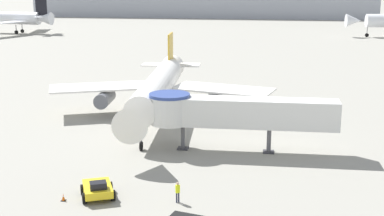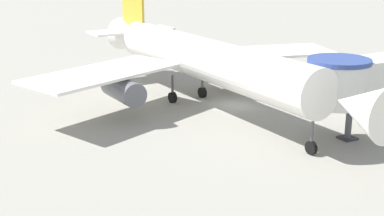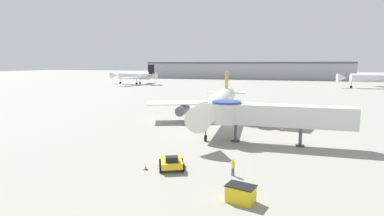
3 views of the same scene
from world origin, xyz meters
name	(u,v)px [view 1 (image 1 of 3)]	position (x,y,z in m)	size (l,w,h in m)	color
ground_plane	(177,121)	(0.00, 0.00, 0.00)	(800.00, 800.00, 0.00)	gray
main_airplane	(158,87)	(-2.46, 1.00, 3.92)	(29.05, 33.46, 9.22)	white
jet_bridge	(229,112)	(7.15, -10.44, 4.07)	(18.74, 4.09, 5.74)	silver
pushback_tug_yellow	(98,189)	(-2.16, -23.73, 0.73)	(3.40, 3.87, 1.56)	yellow
traffic_cone_starboard_wing	(249,124)	(8.77, -1.56, 0.39)	(0.50, 0.50, 0.81)	black
traffic_cone_apron_front	(63,197)	(-4.63, -24.75, 0.28)	(0.36, 0.36, 0.60)	black
ground_crew_marshaller	(178,191)	(4.31, -23.74, 0.97)	(0.37, 0.33, 1.68)	#1E2338
background_jet_black_tail	(13,18)	(-68.03, 94.26, 4.65)	(28.59, 31.93, 10.59)	silver
terminal_building	(203,2)	(-19.72, 175.00, 6.20)	(145.34, 27.66, 12.38)	#999EA8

